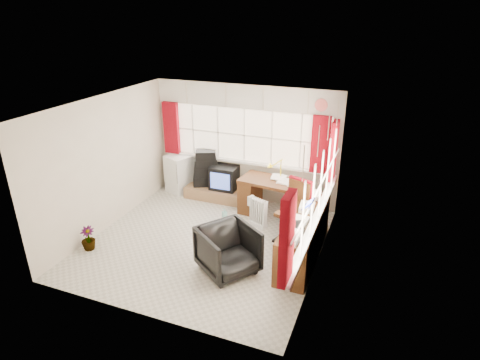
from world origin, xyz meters
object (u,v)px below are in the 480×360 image
(desk, at_px, (273,196))
(task_chair, at_px, (296,209))
(desk_lamp, at_px, (281,165))
(credenza, at_px, (304,236))
(mini_fridge, at_px, (180,174))
(radiator, at_px, (258,215))
(office_chair, at_px, (228,250))
(tv_bench, at_px, (217,194))
(crt_tv, at_px, (225,177))

(desk, bearing_deg, task_chair, -48.93)
(task_chair, bearing_deg, desk_lamp, 120.78)
(credenza, relative_size, mini_fridge, 2.33)
(credenza, bearing_deg, mini_fridge, 153.70)
(credenza, bearing_deg, radiator, 145.42)
(desk_lamp, bearing_deg, office_chair, -94.72)
(task_chair, bearing_deg, desk, 131.07)
(task_chair, bearing_deg, tv_bench, 153.06)
(task_chair, bearing_deg, credenza, -61.94)
(task_chair, xyz_separation_m, radiator, (-0.78, 0.22, -0.39))
(tv_bench, relative_size, crt_tv, 2.43)
(radiator, distance_m, tv_bench, 1.48)
(desk, xyz_separation_m, radiator, (-0.13, -0.52, -0.19))
(office_chair, bearing_deg, tv_bench, 64.10)
(tv_bench, bearing_deg, mini_fridge, 175.24)
(desk, xyz_separation_m, mini_fridge, (-2.33, 0.36, 0.01))
(desk_lamp, xyz_separation_m, office_chair, (-0.19, -2.28, -0.66))
(task_chair, bearing_deg, mini_fridge, 159.63)
(mini_fridge, bearing_deg, task_chair, -20.37)
(credenza, xyz_separation_m, tv_bench, (-2.28, 1.52, -0.27))
(office_chair, bearing_deg, mini_fridge, 78.25)
(credenza, distance_m, crt_tv, 2.67)
(task_chair, distance_m, mini_fridge, 3.18)
(desk, bearing_deg, crt_tv, 162.54)
(task_chair, xyz_separation_m, crt_tv, (-1.86, 1.12, -0.10))
(desk_lamp, relative_size, tv_bench, 0.29)
(desk_lamp, distance_m, mini_fridge, 2.49)
(task_chair, height_order, crt_tv, task_chair)
(task_chair, distance_m, tv_bench, 2.31)
(desk_lamp, height_order, task_chair, desk_lamp)
(task_chair, distance_m, radiator, 0.89)
(task_chair, relative_size, crt_tv, 2.01)
(desk_lamp, distance_m, task_chair, 1.18)
(credenza, bearing_deg, desk_lamp, 119.86)
(credenza, height_order, mini_fridge, mini_fridge)
(task_chair, xyz_separation_m, tv_bench, (-2.01, 1.02, -0.49))
(office_chair, distance_m, credenza, 1.32)
(credenza, height_order, crt_tv, credenza)
(office_chair, height_order, mini_fridge, mini_fridge)
(mini_fridge, bearing_deg, radiator, -21.89)
(office_chair, distance_m, crt_tv, 2.70)
(tv_bench, bearing_deg, desk_lamp, -3.16)
(desk_lamp, xyz_separation_m, crt_tv, (-1.30, 0.18, -0.53))
(desk, relative_size, tv_bench, 0.99)
(task_chair, xyz_separation_m, office_chair, (-0.75, -1.34, -0.23))
(desk, height_order, task_chair, task_chair)
(office_chair, bearing_deg, crt_tv, 60.18)
(desk_lamp, distance_m, tv_bench, 1.72)
(radiator, bearing_deg, tv_bench, 147.05)
(radiator, relative_size, crt_tv, 0.98)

